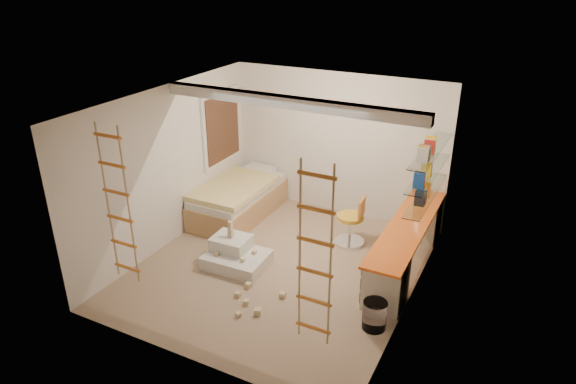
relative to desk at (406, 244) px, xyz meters
The scene contains 15 objects.
floor 1.96m from the desk, 153.35° to the right, with size 4.50×4.50×0.00m, color #977E62.
ceiling_beam 2.78m from the desk, 161.89° to the right, with size 4.00×0.18×0.16m, color white.
window_frame 3.91m from the desk, behind, with size 0.06×1.15×1.35m, color white.
window_blind 3.88m from the desk, behind, with size 0.02×1.00×1.20m, color #4C2D1E.
rope_ladder_left 4.18m from the desk, 139.59° to the right, with size 0.41×0.04×2.13m, color orange, non-canonical shape.
rope_ladder_right 2.86m from the desk, 98.00° to the right, with size 0.41×0.04×2.13m, color orange, non-canonical shape.
waste_bin 1.59m from the desk, 88.80° to the right, with size 0.31×0.31×0.39m, color white.
desk is the anchor object (origin of this frame).
shelves 1.14m from the desk, 60.31° to the left, with size 0.25×1.80×0.71m.
bed 3.22m from the desk, behind, with size 1.02×2.00×0.69m.
task_lamp 1.21m from the desk, 92.80° to the left, with size 0.14×0.36×0.57m.
swivel_chair 1.04m from the desk, 162.27° to the left, with size 0.55×0.55×0.84m.
play_platform 2.61m from the desk, 155.31° to the right, with size 0.95×0.75×0.41m.
toy_blocks 2.49m from the desk, 143.89° to the right, with size 1.31×1.25×0.68m.
books 1.27m from the desk, 60.31° to the left, with size 0.14×0.70×0.92m.
Camera 1 is at (3.16, -5.94, 4.32)m, focal length 32.00 mm.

